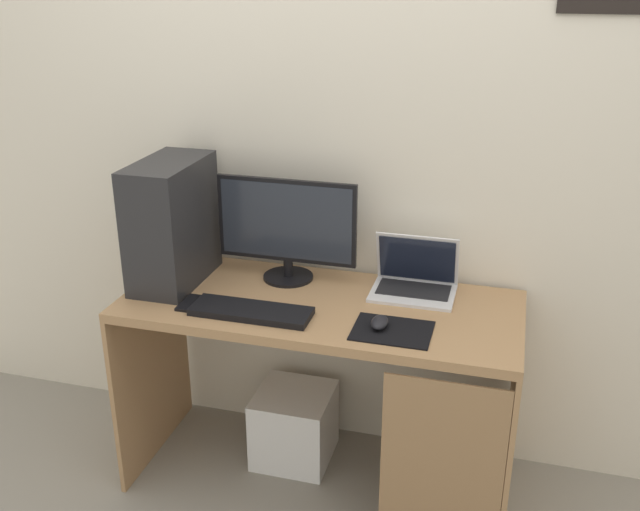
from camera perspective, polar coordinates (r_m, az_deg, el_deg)
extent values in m
plane|color=gray|center=(3.00, 0.00, -17.00)|extent=(8.00, 8.00, 0.00)
cube|color=beige|center=(2.72, 1.95, 9.55)|extent=(4.00, 0.04, 2.60)
cube|color=#A37A51|center=(2.59, 0.00, -4.05)|extent=(1.42, 0.60, 0.03)
cube|color=#A37A51|center=(3.02, -13.13, -8.89)|extent=(0.02, 0.60, 0.73)
cube|color=#A37A51|center=(2.71, 14.86, -12.99)|extent=(0.02, 0.60, 0.73)
cube|color=#96704B|center=(2.45, 9.62, -15.63)|extent=(0.40, 0.01, 0.59)
cube|color=#232326|center=(2.73, -11.65, 2.57)|extent=(0.21, 0.40, 0.47)
cylinder|color=black|center=(2.77, -2.52, -1.69)|extent=(0.19, 0.19, 0.01)
cylinder|color=black|center=(2.76, -2.54, -0.95)|extent=(0.04, 0.04, 0.07)
cube|color=black|center=(2.68, -2.67, 2.77)|extent=(0.53, 0.02, 0.32)
cube|color=#232833|center=(2.67, -2.73, 2.70)|extent=(0.50, 0.00, 0.29)
cube|color=silver|center=(2.66, 7.35, -2.99)|extent=(0.30, 0.22, 0.01)
cube|color=black|center=(2.67, 7.42, -2.69)|extent=(0.26, 0.14, 0.00)
cube|color=silver|center=(2.68, 7.71, -0.25)|extent=(0.30, 0.08, 0.21)
cube|color=black|center=(2.67, 7.68, -0.34)|extent=(0.28, 0.06, 0.18)
cube|color=black|center=(2.50, -5.47, -4.42)|extent=(0.42, 0.14, 0.02)
cube|color=black|center=(2.40, 5.74, -5.94)|extent=(0.26, 0.20, 0.00)
ellipsoid|color=black|center=(2.40, 4.74, -5.29)|extent=(0.06, 0.10, 0.03)
cube|color=black|center=(2.60, -10.14, -3.74)|extent=(0.07, 0.13, 0.01)
cube|color=white|center=(3.01, -2.04, -13.25)|extent=(0.30, 0.30, 0.30)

